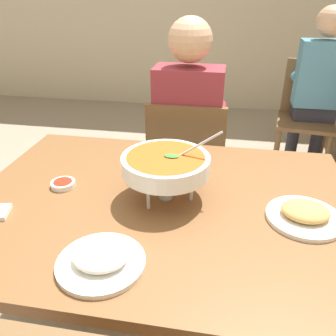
% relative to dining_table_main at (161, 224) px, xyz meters
% --- Properties ---
extents(dining_table_main, '(1.35, 0.99, 0.77)m').
position_rel_dining_table_main_xyz_m(dining_table_main, '(0.00, 0.00, 0.00)').
color(dining_table_main, brown).
rests_on(dining_table_main, ground_plane).
extents(chair_diner_main, '(0.44, 0.44, 0.90)m').
position_rel_dining_table_main_xyz_m(chair_diner_main, '(-0.00, 0.78, -0.16)').
color(chair_diner_main, brown).
rests_on(chair_diner_main, ground_plane).
extents(diner_main, '(0.40, 0.45, 1.31)m').
position_rel_dining_table_main_xyz_m(diner_main, '(0.00, 0.82, 0.08)').
color(diner_main, '#2D2D38').
rests_on(diner_main, ground_plane).
extents(curry_bowl, '(0.33, 0.30, 0.26)m').
position_rel_dining_table_main_xyz_m(curry_bowl, '(0.01, 0.02, 0.23)').
color(curry_bowl, silver).
rests_on(curry_bowl, dining_table_main).
extents(rice_plate, '(0.24, 0.24, 0.06)m').
position_rel_dining_table_main_xyz_m(rice_plate, '(-0.10, -0.34, 0.12)').
color(rice_plate, white).
rests_on(rice_plate, dining_table_main).
extents(appetizer_plate, '(0.24, 0.24, 0.06)m').
position_rel_dining_table_main_xyz_m(appetizer_plate, '(0.47, -0.03, 0.12)').
color(appetizer_plate, white).
rests_on(appetizer_plate, dining_table_main).
extents(sauce_dish, '(0.09, 0.09, 0.02)m').
position_rel_dining_table_main_xyz_m(sauce_dish, '(-0.38, 0.03, 0.11)').
color(sauce_dish, white).
rests_on(sauce_dish, dining_table_main).
extents(chair_bg_left, '(0.50, 0.50, 0.90)m').
position_rel_dining_table_main_xyz_m(chair_bg_left, '(0.85, 1.94, -0.16)').
color(chair_bg_left, brown).
rests_on(chair_bg_left, ground_plane).
extents(patron_bg_left, '(0.40, 0.45, 1.31)m').
position_rel_dining_table_main_xyz_m(patron_bg_left, '(0.90, 1.93, 0.08)').
color(patron_bg_left, '#2D2D38').
rests_on(patron_bg_left, ground_plane).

